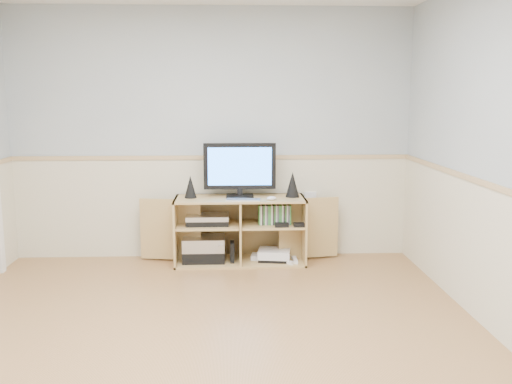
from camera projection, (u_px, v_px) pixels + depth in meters
room at (193, 163)px, 3.62m from camera, size 4.04×4.54×2.54m
media_cabinet at (240, 228)px, 5.67m from camera, size 1.99×0.48×0.65m
monitor at (240, 168)px, 5.56m from camera, size 0.70×0.18×0.53m
speaker_left at (190, 187)px, 5.54m from camera, size 0.12×0.12×0.22m
speaker_right at (292, 184)px, 5.58m from camera, size 0.14×0.14×0.25m
keyboard at (243, 200)px, 5.42m from camera, size 0.34×0.17×0.01m
mouse at (272, 198)px, 5.43m from camera, size 0.11×0.10×0.04m
av_components at (206, 241)px, 5.62m from camera, size 0.51×0.31×0.47m
game_consoles at (273, 255)px, 5.66m from camera, size 0.46×0.30×0.11m
game_cases at (275, 214)px, 5.58m from camera, size 0.31×0.14×0.19m
wall_outlet at (310, 198)px, 5.85m from camera, size 0.12×0.03×0.12m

